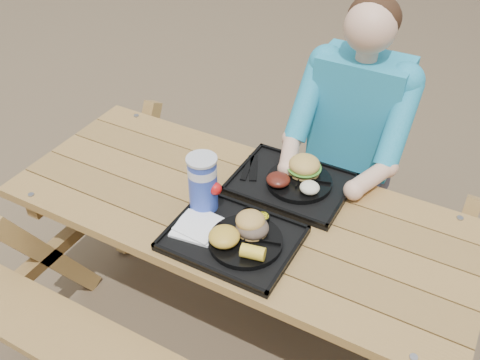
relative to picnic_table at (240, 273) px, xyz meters
The scene contains 18 objects.
ground 0.38m from the picnic_table, ahead, with size 60.00×60.00×0.00m, color #999999.
picnic_table is the anchor object (origin of this frame).
tray_near 0.43m from the picnic_table, 69.30° to the right, with size 0.45×0.35×0.02m, color black.
tray_far 0.45m from the picnic_table, 59.80° to the left, with size 0.45×0.35×0.02m, color black.
plate_near 0.46m from the picnic_table, 56.03° to the right, with size 0.26×0.26×0.02m, color black.
plate_far 0.48m from the picnic_table, 55.22° to the left, with size 0.26×0.26×0.02m, color black.
napkin_stack 0.45m from the picnic_table, 109.09° to the right, with size 0.15×0.15×0.02m, color white.
soda_cup 0.52m from the picnic_table, 142.52° to the right, with size 0.11×0.11×0.21m, color #1733AF.
condiment_bbq 0.42m from the picnic_table, 39.34° to the right, with size 0.05×0.05×0.03m, color black.
condiment_mustard 0.43m from the picnic_table, 25.46° to the right, with size 0.06×0.06×0.03m, color yellow.
sandwich 0.51m from the picnic_table, 47.94° to the right, with size 0.11×0.11×0.11m, color #C69346, non-canonical shape.
mac_cheese 0.50m from the picnic_table, 74.38° to the right, with size 0.11×0.11×0.05m, color gold.
corn_cob 0.53m from the picnic_table, 53.18° to the right, with size 0.08×0.08×0.05m, color yellow, non-canonical shape.
cutlery_far 0.46m from the picnic_table, 104.23° to the left, with size 0.03×0.17×0.01m, color black.
burger 0.56m from the picnic_table, 60.92° to the left, with size 0.13×0.13×0.11m, color gold, non-canonical shape.
baked_beans 0.47m from the picnic_table, 59.67° to the left, with size 0.09×0.09×0.04m, color #511810.
potato_salad 0.51m from the picnic_table, 37.37° to the left, with size 0.08×0.08×0.04m, color white.
diner 0.75m from the picnic_table, 71.75° to the left, with size 0.48×0.84×1.28m, color #18A8AE, non-canonical shape.
Camera 1 is at (0.74, -1.34, 2.10)m, focal length 40.00 mm.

